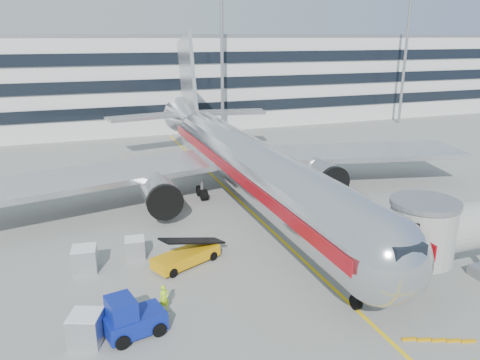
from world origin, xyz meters
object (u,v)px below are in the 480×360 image
object	(u,v)px
baggage_tug	(131,318)
cargo_container_left	(85,259)
belt_loader	(186,256)
cargo_container_right	(135,248)
main_jet	(241,159)
ramp_worker	(164,298)
cargo_container_front	(86,328)

from	to	relation	value
baggage_tug	cargo_container_left	xyz separation A→B (m)	(-2.00, 8.41, -0.17)
belt_loader	cargo_container_right	bearing A→B (deg)	143.24
main_jet	cargo_container_left	xyz separation A→B (m)	(-14.67, -9.38, -3.38)
belt_loader	ramp_worker	xyz separation A→B (m)	(-2.55, -5.22, 0.14)
main_jet	cargo_container_front	xyz separation A→B (m)	(-14.94, -17.64, -3.39)
belt_loader	cargo_container_right	xyz separation A→B (m)	(-3.18, 2.38, 0.04)
main_jet	ramp_worker	size ratio (longest dim) A/B	30.61
ramp_worker	belt_loader	bearing A→B (deg)	48.91
cargo_container_left	ramp_worker	xyz separation A→B (m)	(4.11, -6.73, -0.02)
baggage_tug	ramp_worker	size ratio (longest dim) A/B	2.06
baggage_tug	ramp_worker	bearing A→B (deg)	38.42
belt_loader	main_jet	bearing A→B (deg)	53.68
belt_loader	cargo_container_front	bearing A→B (deg)	-135.75
cargo_container_right	ramp_worker	bearing A→B (deg)	-85.26
main_jet	belt_loader	xyz separation A→B (m)	(-8.01, -10.90, -3.54)
main_jet	ramp_worker	world-z (taller)	main_jet
belt_loader	cargo_container_front	world-z (taller)	belt_loader
cargo_container_left	ramp_worker	bearing A→B (deg)	-58.60
baggage_tug	cargo_container_left	distance (m)	8.64
main_jet	belt_loader	bearing A→B (deg)	-126.32
main_jet	baggage_tug	xyz separation A→B (m)	(-12.67, -17.79, -3.21)
main_jet	cargo_container_left	distance (m)	17.74
main_jet	cargo_container_right	xyz separation A→B (m)	(-11.19, -8.52, -3.50)
baggage_tug	main_jet	bearing A→B (deg)	54.53
cargo_container_left	ramp_worker	size ratio (longest dim) A/B	1.07
belt_loader	cargo_container_left	distance (m)	6.83
cargo_container_right	ramp_worker	distance (m)	7.62
cargo_container_front	cargo_container_right	bearing A→B (deg)	67.69
belt_loader	cargo_container_front	size ratio (longest dim) A/B	2.51
baggage_tug	cargo_container_left	world-z (taller)	baggage_tug
main_jet	cargo_container_right	world-z (taller)	main_jet
belt_loader	ramp_worker	world-z (taller)	belt_loader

